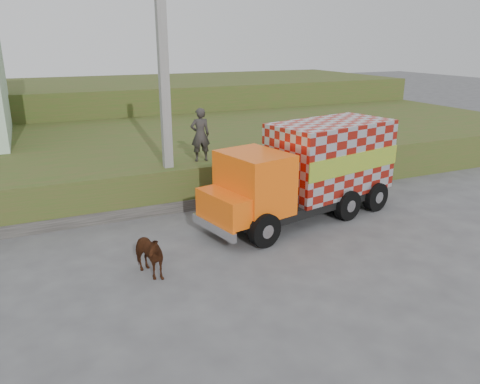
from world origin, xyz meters
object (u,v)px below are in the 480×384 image
cargo_truck (310,170)px  cow (146,254)px  pedestrian (200,135)px  utility_pole (165,91)px

cargo_truck → cow: 6.40m
cargo_truck → pedestrian: (-2.75, 2.97, 0.86)m
utility_pole → pedestrian: bearing=14.0°
cow → pedestrian: 6.22m
utility_pole → pedestrian: size_ratio=4.18×
cargo_truck → cow: cargo_truck is taller
utility_pole → pedestrian: utility_pole is taller
utility_pole → pedestrian: (1.31, 0.33, -1.62)m
pedestrian → cow: bearing=62.4°
cargo_truck → pedestrian: size_ratio=3.79×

